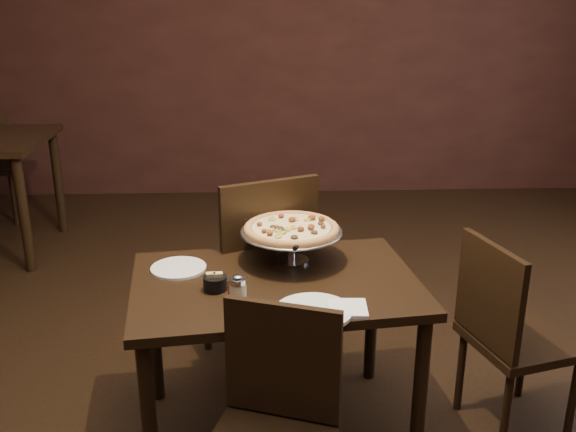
{
  "coord_description": "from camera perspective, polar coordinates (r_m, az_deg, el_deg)",
  "views": [
    {
      "loc": [
        -0.08,
        -2.16,
        1.75
      ],
      "look_at": [
        0.02,
        0.15,
        0.93
      ],
      "focal_mm": 40.0,
      "sensor_mm": 36.0,
      "label": 1
    }
  ],
  "objects": [
    {
      "name": "chair_near",
      "position": [
        2.13,
        -1.39,
        -18.15
      ],
      "size": [
        0.49,
        0.49,
        0.83
      ],
      "rotation": [
        0.0,
        0.0,
        -0.34
      ],
      "color": "black",
      "rests_on": "ground"
    },
    {
      "name": "pepper_flake_shaker",
      "position": [
        2.33,
        -4.77,
        -6.55
      ],
      "size": [
        0.05,
        0.05,
        0.1
      ],
      "color": "maroon",
      "rests_on": "dining_table"
    },
    {
      "name": "packet_caddy",
      "position": [
        2.42,
        -6.51,
        -5.9
      ],
      "size": [
        0.09,
        0.09,
        0.07
      ],
      "rotation": [
        0.0,
        0.0,
        0.15
      ],
      "color": "black",
      "rests_on": "dining_table"
    },
    {
      "name": "plate_near",
      "position": [
        2.25,
        2.27,
        -8.47
      ],
      "size": [
        0.27,
        0.27,
        0.01
      ],
      "primitive_type": "cylinder",
      "color": "white",
      "rests_on": "dining_table"
    },
    {
      "name": "chair_side",
      "position": [
        2.76,
        19.01,
        -9.57
      ],
      "size": [
        0.48,
        0.48,
        0.84
      ],
      "rotation": [
        0.0,
        0.0,
        1.84
      ],
      "color": "black",
      "rests_on": "ground"
    },
    {
      "name": "chair_far",
      "position": [
        3.01,
        -2.55,
        -4.41
      ],
      "size": [
        0.6,
        0.6,
        0.98
      ],
      "rotation": [
        0.0,
        0.0,
        3.54
      ],
      "color": "black",
      "rests_on": "ground"
    },
    {
      "name": "pizza_stand",
      "position": [
        2.62,
        0.3,
        -1.17
      ],
      "size": [
        0.42,
        0.42,
        0.17
      ],
      "color": "#AEAEB5",
      "rests_on": "dining_table"
    },
    {
      "name": "parmesan_shaker",
      "position": [
        2.3,
        -4.47,
        -6.6
      ],
      "size": [
        0.06,
        0.06,
        0.11
      ],
      "color": "beige",
      "rests_on": "dining_table"
    },
    {
      "name": "room",
      "position": [
        2.21,
        1.26,
        10.38
      ],
      "size": [
        6.04,
        7.04,
        2.84
      ],
      "color": "black",
      "rests_on": "ground"
    },
    {
      "name": "serving_spatula",
      "position": [
        2.47,
        1.04,
        -2.52
      ],
      "size": [
        0.14,
        0.14,
        0.02
      ],
      "rotation": [
        0.0,
        0.0,
        -0.38
      ],
      "color": "#AEAEB5",
      "rests_on": "pizza_stand"
    },
    {
      "name": "napkin_stack",
      "position": [
        2.28,
        5.33,
        -8.19
      ],
      "size": [
        0.14,
        0.14,
        0.01
      ],
      "primitive_type": "cube",
      "rotation": [
        0.0,
        0.0,
        -0.05
      ],
      "color": "white",
      "rests_on": "dining_table"
    },
    {
      "name": "dining_table",
      "position": [
        2.54,
        -1.09,
        -7.6
      ],
      "size": [
        1.18,
        0.87,
        0.69
      ],
      "rotation": [
        0.0,
        0.0,
        0.12
      ],
      "color": "black",
      "rests_on": "ground"
    },
    {
      "name": "plate_left",
      "position": [
        2.63,
        -9.71,
        -4.59
      ],
      "size": [
        0.22,
        0.22,
        0.01
      ],
      "primitive_type": "cylinder",
      "color": "white",
      "rests_on": "dining_table"
    }
  ]
}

